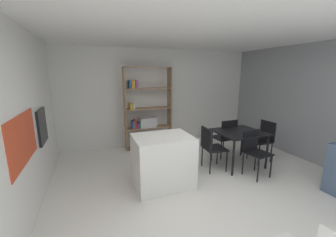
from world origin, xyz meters
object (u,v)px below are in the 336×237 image
Objects in this scene: dining_chair_near at (254,149)px; dining_chair_far at (226,135)px; open_bookshelf at (145,113)px; dining_table at (239,135)px; built_in_oven at (42,126)px; dining_chair_window_side at (264,137)px; kitchen_island at (163,161)px; dining_chair_island_side at (210,145)px.

dining_chair_near is 0.96× the size of dining_chair_far.
open_bookshelf is 2.44m from dining_table.
open_bookshelf is 2.42× the size of dining_chair_near.
built_in_oven is 3.92m from dining_chair_near.
dining_table is 1.06× the size of dining_chair_window_side.
kitchen_island is (1.94, -0.71, -0.65)m from built_in_oven.
dining_chair_island_side is at bearing 136.74° from dining_chair_near.
dining_chair_window_side is 1.02× the size of dining_chair_island_side.
open_bookshelf is at bearing 131.57° from dining_table.
dining_table is (1.83, 0.21, 0.22)m from kitchen_island.
built_in_oven is 0.64× the size of dining_chair_window_side.
dining_chair_far is 0.84m from dining_chair_island_side.
built_in_oven is at bearing 172.36° from dining_table.
open_bookshelf reaches higher than dining_table.
dining_chair_far is (0.01, 0.46, -0.13)m from dining_table.
built_in_oven is at bearing -98.15° from dining_chair_window_side.
kitchen_island is 2.54m from dining_chair_window_side.
dining_chair_island_side reaches higher than dining_table.
dining_chair_window_side is 0.99× the size of dining_chair_far.
built_in_oven reaches higher than dining_chair_near.
dining_chair_island_side is at bearing -9.20° from built_in_oven.
built_in_oven reaches higher than dining_chair_island_side.
dining_chair_near reaches higher than dining_table.
dining_chair_far reaches higher than dining_table.
dining_chair_far is at bearing 20.13° from kitchen_island.
kitchen_island is 1.85m from dining_table.
built_in_oven reaches higher than dining_chair_far.
dining_chair_far is 1.03× the size of dining_chair_island_side.
dining_chair_far is at bearing -39.91° from open_bookshelf.
dining_chair_far is (3.77, -0.04, -0.56)m from built_in_oven.
open_bookshelf is 2.97m from dining_chair_window_side.
dining_chair_near is at bearing -91.51° from dining_table.
kitchen_island reaches higher than dining_chair_island_side.
dining_chair_window_side reaches higher than dining_table.
built_in_oven is at bearing 86.17° from dining_chair_island_side.
dining_table is 0.72m from dining_chair_window_side.
dining_chair_near is 0.94m from dining_chair_far.
kitchen_island is at bearing 16.92° from dining_chair_far.
dining_table is 1.08× the size of dining_chair_island_side.
dining_table is at bearing -91.50° from dining_chair_window_side.
dining_chair_island_side is (3.07, -0.50, -0.56)m from built_in_oven.
dining_chair_far is (0.02, 0.94, 0.01)m from dining_chair_near.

